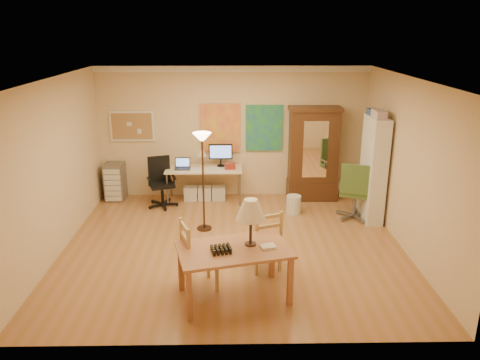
{
  "coord_description": "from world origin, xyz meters",
  "views": [
    {
      "loc": [
        -0.01,
        -6.96,
        3.42
      ],
      "look_at": [
        0.11,
        0.3,
        1.04
      ],
      "focal_mm": 35.0,
      "sensor_mm": 36.0,
      "label": 1
    }
  ],
  "objects_px": {
    "computer_desk": "(206,181)",
    "office_chair_black": "(162,193)",
    "armoire": "(313,160)",
    "dining_table": "(240,237)",
    "bookshelf": "(373,170)",
    "office_chair_green": "(354,204)"
  },
  "relations": [
    {
      "from": "office_chair_black",
      "to": "office_chair_green",
      "type": "relative_size",
      "value": 0.9
    },
    {
      "from": "dining_table",
      "to": "bookshelf",
      "type": "xyz_separation_m",
      "value": [
        2.46,
        2.59,
        0.11
      ]
    },
    {
      "from": "dining_table",
      "to": "office_chair_green",
      "type": "distance_m",
      "value": 3.44
    },
    {
      "from": "office_chair_black",
      "to": "bookshelf",
      "type": "bearing_deg",
      "value": -10.73
    },
    {
      "from": "dining_table",
      "to": "bookshelf",
      "type": "relative_size",
      "value": 0.83
    },
    {
      "from": "bookshelf",
      "to": "dining_table",
      "type": "bearing_deg",
      "value": -133.6
    },
    {
      "from": "office_chair_green",
      "to": "bookshelf",
      "type": "bearing_deg",
      "value": -5.08
    },
    {
      "from": "dining_table",
      "to": "armoire",
      "type": "xyz_separation_m",
      "value": [
        1.56,
        3.72,
        -0.02
      ]
    },
    {
      "from": "computer_desk",
      "to": "armoire",
      "type": "xyz_separation_m",
      "value": [
        2.2,
        0.08,
        0.41
      ]
    },
    {
      "from": "office_chair_black",
      "to": "armoire",
      "type": "distance_m",
      "value": 3.14
    },
    {
      "from": "dining_table",
      "to": "bookshelf",
      "type": "distance_m",
      "value": 3.58
    },
    {
      "from": "computer_desk",
      "to": "office_chair_black",
      "type": "relative_size",
      "value": 1.56
    },
    {
      "from": "armoire",
      "to": "bookshelf",
      "type": "xyz_separation_m",
      "value": [
        0.9,
        -1.13,
        0.12
      ]
    },
    {
      "from": "computer_desk",
      "to": "office_chair_green",
      "type": "distance_m",
      "value": 2.99
    },
    {
      "from": "bookshelf",
      "to": "computer_desk",
      "type": "bearing_deg",
      "value": 161.3
    },
    {
      "from": "computer_desk",
      "to": "bookshelf",
      "type": "height_order",
      "value": "bookshelf"
    },
    {
      "from": "office_chair_green",
      "to": "dining_table",
      "type": "bearing_deg",
      "value": -129.66
    },
    {
      "from": "dining_table",
      "to": "office_chair_green",
      "type": "xyz_separation_m",
      "value": [
        2.17,
        2.61,
        -0.56
      ]
    },
    {
      "from": "dining_table",
      "to": "computer_desk",
      "type": "xyz_separation_m",
      "value": [
        -0.64,
        3.64,
        -0.42
      ]
    },
    {
      "from": "office_chair_green",
      "to": "armoire",
      "type": "distance_m",
      "value": 1.37
    },
    {
      "from": "computer_desk",
      "to": "dining_table",
      "type": "bearing_deg",
      "value": -80.07
    },
    {
      "from": "armoire",
      "to": "computer_desk",
      "type": "bearing_deg",
      "value": -177.82
    }
  ]
}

